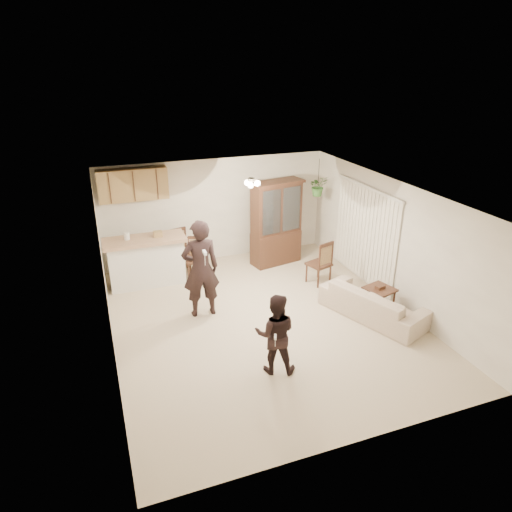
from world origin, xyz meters
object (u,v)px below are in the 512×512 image
object	(u,v)px
adult	(201,272)
child	(275,334)
chair_bar	(183,261)
chair_hutch_left	(197,266)
sofa	(373,300)
china_hutch	(276,224)
side_table	(378,300)
chair_hutch_right	(318,271)

from	to	relation	value
adult	child	xyz separation A→B (m)	(0.66, -2.13, -0.22)
chair_bar	chair_hutch_left	bearing A→B (deg)	-67.89
child	chair_bar	size ratio (longest dim) A/B	1.29
sofa	adult	world-z (taller)	adult
sofa	adult	xyz separation A→B (m)	(-3.07, 1.24, 0.53)
sofa	china_hutch	world-z (taller)	china_hutch
china_hutch	child	bearing A→B (deg)	-123.71
sofa	side_table	size ratio (longest dim) A/B	2.99
adult	side_table	world-z (taller)	adult
adult	chair_hutch_right	distance (m)	2.86
adult	sofa	bearing A→B (deg)	159.64
adult	chair_hutch_right	bearing A→B (deg)	-169.16
chair_bar	adult	bearing A→B (deg)	-106.46
sofa	china_hutch	xyz separation A→B (m)	(-0.77, 3.05, 0.64)
side_table	chair_bar	bearing A→B (deg)	135.30
sofa	child	bearing A→B (deg)	89.17
sofa	chair_hutch_left	world-z (taller)	chair_hutch_left
adult	chair_hutch_right	world-z (taller)	adult
chair_bar	sofa	bearing A→B (deg)	-62.33
adult	chair_hutch_left	bearing A→B (deg)	-97.88
side_table	chair_hutch_right	xyz separation A→B (m)	(-0.47, 1.62, -0.00)
chair_hutch_left	adult	bearing A→B (deg)	-81.45
china_hutch	sofa	bearing A→B (deg)	-86.93
side_table	chair_hutch_left	size ratio (longest dim) A/B	0.67
sofa	child	distance (m)	2.58
chair_hutch_left	chair_hutch_right	world-z (taller)	chair_hutch_right
china_hutch	chair_bar	distance (m)	2.38
child	chair_bar	xyz separation A→B (m)	(-0.63, 4.12, -0.38)
chair_hutch_right	sofa	bearing A→B (deg)	82.35
sofa	chair_hutch_left	distance (m)	4.03
side_table	chair_hutch_right	bearing A→B (deg)	106.27
side_table	chair_bar	xyz separation A→B (m)	(-3.20, 3.17, 0.01)
child	sofa	bearing A→B (deg)	-136.96
chair_bar	side_table	bearing A→B (deg)	-60.21
chair_hutch_right	side_table	bearing A→B (deg)	88.38
sofa	adult	size ratio (longest dim) A/B	1.04
adult	china_hutch	xyz separation A→B (m)	(2.29, 1.81, 0.11)
sofa	child	xyz separation A→B (m)	(-2.41, -0.89, 0.31)
adult	chair_hutch_right	xyz separation A→B (m)	(2.76, 0.44, -0.61)
adult	side_table	distance (m)	3.50
sofa	chair_hutch_right	distance (m)	1.72
child	chair_hutch_right	size ratio (longest dim) A/B	1.33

